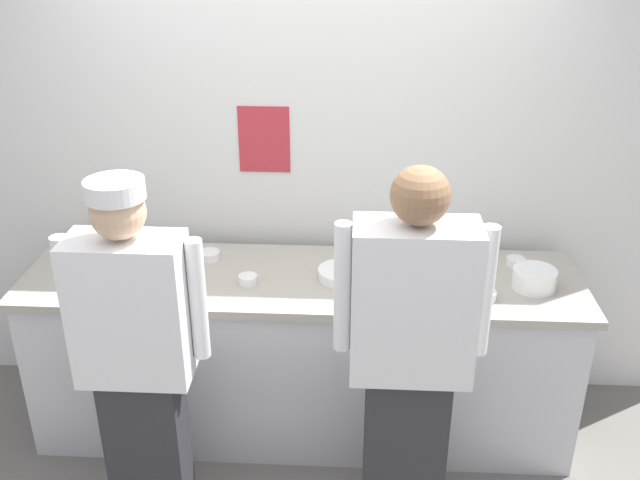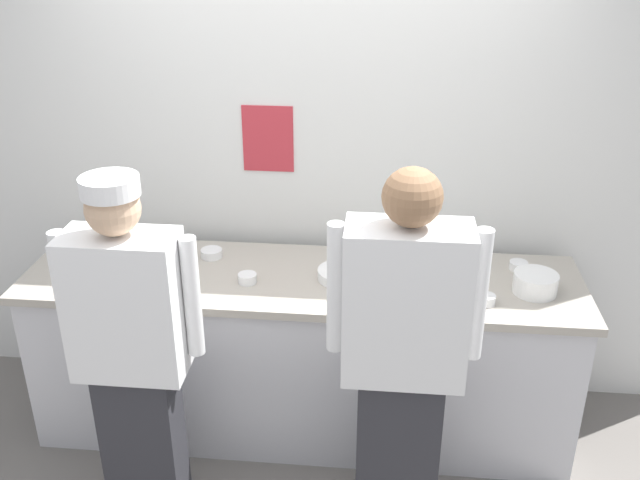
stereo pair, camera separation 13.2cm
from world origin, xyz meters
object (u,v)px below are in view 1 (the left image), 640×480
ramekin_yellow_sauce (209,255)px  plate_stack_front (342,274)px  sheet_tray (428,276)px  ramekin_orange_sauce (487,296)px  chef_near_left (137,355)px  plate_stack_rear (534,279)px  squeeze_bottle_primary (385,284)px  mixing_bowl_steel (140,271)px  chefs_knife (94,261)px  ramekin_green_sauce (516,261)px  chef_center (410,355)px  ramekin_red_sauce (248,279)px

ramekin_yellow_sauce → plate_stack_front: bearing=-13.8°
sheet_tray → ramekin_orange_sauce: bearing=-37.9°
chef_near_left → ramekin_orange_sauce: 1.57m
plate_stack_rear → ramekin_orange_sauce: (-0.24, -0.13, -0.02)m
plate_stack_front → ramekin_yellow_sauce: plate_stack_front is taller
plate_stack_front → squeeze_bottle_primary: (0.20, -0.21, 0.06)m
mixing_bowl_steel → chefs_knife: bearing=147.1°
plate_stack_front → chefs_knife: size_ratio=0.86×
sheet_tray → ramekin_green_sauce: 0.48m
chef_center → mixing_bowl_steel: bearing=156.4°
chef_center → squeeze_bottle_primary: 0.45m
plate_stack_front → ramekin_orange_sauce: plate_stack_front is taller
chefs_knife → plate_stack_front: bearing=-4.4°
ramekin_orange_sauce → ramekin_green_sauce: bearing=61.2°
chef_near_left → squeeze_bottle_primary: 1.12m
chefs_knife → plate_stack_rear: bearing=-3.8°
chef_center → chefs_knife: chef_center is taller
plate_stack_rear → squeeze_bottle_primary: (-0.71, -0.17, 0.04)m
sheet_tray → ramekin_red_sauce: bearing=-173.1°
plate_stack_front → sheet_tray: 0.42m
chef_near_left → chef_center: 1.11m
squeeze_bottle_primary → ramekin_yellow_sauce: 0.96m
sheet_tray → ramekin_green_sauce: ramekin_green_sauce is taller
chef_center → mixing_bowl_steel: chef_center is taller
plate_stack_rear → sheet_tray: (-0.49, 0.07, -0.04)m
chef_center → ramekin_yellow_sauce: size_ratio=15.51×
chef_center → squeeze_bottle_primary: chef_center is taller
ramekin_yellow_sauce → ramekin_green_sauce: bearing=0.6°
plate_stack_front → ramekin_red_sauce: bearing=-169.2°
ramekin_red_sauce → ramekin_green_sauce: size_ratio=0.99×
mixing_bowl_steel → ramekin_red_sauce: 0.52m
chef_near_left → chef_center: size_ratio=0.96×
plate_stack_rear → squeeze_bottle_primary: 0.73m
squeeze_bottle_primary → ramekin_yellow_sauce: size_ratio=1.68×
chef_near_left → ramekin_red_sauce: bearing=57.1°
chefs_knife → ramekin_green_sauce: bearing=2.3°
chef_center → ramekin_red_sauce: size_ratio=18.95×
ramekin_yellow_sauce → ramekin_green_sauce: 1.55m
ramekin_orange_sauce → chef_center: bearing=-129.1°
chef_near_left → sheet_tray: chef_near_left is taller
chef_center → ramekin_yellow_sauce: chef_center is taller
chef_near_left → plate_stack_front: chef_near_left is taller
plate_stack_rear → mixing_bowl_steel: bearing=-178.5°
sheet_tray → chefs_knife: size_ratio=1.63×
chef_center → plate_stack_front: size_ratio=7.21×
chef_center → plate_stack_rear: 0.86m
plate_stack_front → ramekin_red_sauce: 0.46m
ramekin_orange_sauce → ramekin_green_sauce: (0.20, 0.36, -0.00)m
sheet_tray → squeeze_bottle_primary: size_ratio=2.43×
chef_center → sheet_tray: 0.67m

